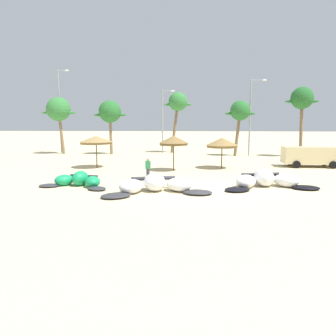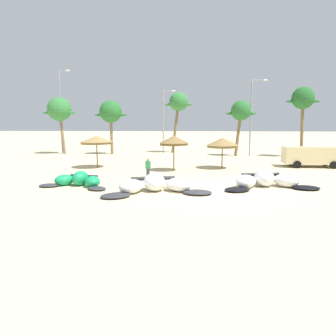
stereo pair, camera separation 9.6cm
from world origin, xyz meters
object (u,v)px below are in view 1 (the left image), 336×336
at_px(lamppost_west_center, 164,118).
at_px(beach_umbrella_middle, 174,140).
at_px(lamppost_west, 60,108).
at_px(lamppost_east_center, 251,113).
at_px(beach_umbrella_near_palms, 222,143).
at_px(kite_far_left, 78,181).
at_px(kite_left_of_center, 266,181).
at_px(palm_center_left, 240,112).
at_px(palm_leftmost, 58,110).
at_px(palm_left_of_gap, 178,103).
at_px(person_near_kites, 148,169).
at_px(palm_left, 110,112).
at_px(beach_umbrella_near_van, 96,140).
at_px(kite_left, 155,185).
at_px(palm_center_right, 302,100).
at_px(parked_van, 310,155).

bearing_deg(lamppost_west_center, beach_umbrella_middle, -82.38).
relative_size(lamppost_west, lamppost_east_center, 1.18).
xyz_separation_m(beach_umbrella_middle, beach_umbrella_near_palms, (4.23, 1.68, -0.27)).
xyz_separation_m(kite_far_left, kite_left_of_center, (11.99, 0.49, 0.06)).
relative_size(beach_umbrella_middle, palm_center_left, 0.44).
distance_m(palm_leftmost, palm_center_left, 23.04).
relative_size(palm_center_left, lamppost_west, 0.61).
relative_size(beach_umbrella_near_palms, palm_left_of_gap, 0.35).
xyz_separation_m(person_near_kites, palm_center_left, (9.01, 17.35, 4.55)).
relative_size(kite_left_of_center, palm_left, 0.90).
xyz_separation_m(beach_umbrella_near_van, palm_center_left, (14.49, 11.21, 2.86)).
xyz_separation_m(kite_left, beach_umbrella_near_palms, (4.90, 10.14, 1.90)).
bearing_deg(beach_umbrella_near_palms, lamppost_west_center, 114.43).
height_order(kite_far_left, palm_center_right, palm_center_right).
distance_m(kite_left_of_center, beach_umbrella_middle, 9.29).
height_order(parked_van, palm_center_left, palm_center_left).
relative_size(beach_umbrella_near_van, lamppost_west, 0.27).
relative_size(palm_center_left, lamppost_west_center, 0.81).
bearing_deg(beach_umbrella_middle, kite_left, -94.51).
height_order(palm_leftmost, lamppost_west, lamppost_west).
relative_size(kite_far_left, kite_left, 0.74).
relative_size(kite_left_of_center, beach_umbrella_near_palms, 2.18).
bearing_deg(palm_center_left, lamppost_west_center, 162.44).
height_order(kite_left, lamppost_east_center, lamppost_east_center).
bearing_deg(palm_leftmost, lamppost_west_center, 7.54).
height_order(parked_van, palm_center_right, palm_center_right).
xyz_separation_m(kite_left, lamppost_west_center, (-1.42, 24.05, 4.26)).
distance_m(palm_center_left, lamppost_east_center, 1.51).
height_order(beach_umbrella_middle, palm_center_left, palm_center_left).
bearing_deg(beach_umbrella_middle, person_near_kites, -108.29).
bearing_deg(lamppost_east_center, parked_van, -69.83).
height_order(lamppost_west, lamppost_west_center, lamppost_west).
height_order(palm_center_left, lamppost_west, lamppost_west).
height_order(parked_van, palm_leftmost, palm_leftmost).
distance_m(kite_left_of_center, parked_van, 11.64).
distance_m(beach_umbrella_near_van, lamppost_east_center, 19.90).
height_order(person_near_kites, lamppost_west_center, lamppost_west_center).
relative_size(kite_left, palm_center_right, 0.79).
bearing_deg(kite_left, beach_umbrella_near_van, 123.01).
xyz_separation_m(beach_umbrella_near_van, beach_umbrella_middle, (7.05, -1.37, 0.06)).
xyz_separation_m(kite_left, person_near_kites, (-0.91, 3.69, 0.41)).
relative_size(beach_umbrella_near_van, lamppost_west_center, 0.36).
bearing_deg(kite_far_left, lamppost_east_center, 53.86).
distance_m(beach_umbrella_near_palms, lamppost_west, 24.26).
bearing_deg(kite_far_left, palm_left_of_gap, 76.77).
bearing_deg(palm_center_right, parked_van, -102.69).
xyz_separation_m(palm_left, lamppost_west_center, (6.71, 1.94, -0.69)).
relative_size(beach_umbrella_near_van, palm_left_of_gap, 0.37).
distance_m(kite_far_left, kite_left_of_center, 12.00).
xyz_separation_m(palm_center_left, lamppost_east_center, (1.43, 0.42, -0.18)).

